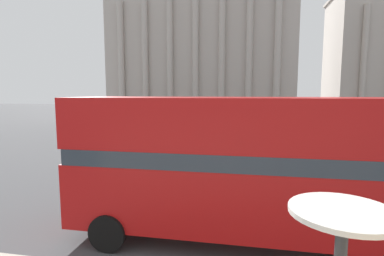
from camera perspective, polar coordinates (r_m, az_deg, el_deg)
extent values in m
cylinder|color=black|center=(11.22, -9.96, -13.57)|extent=(1.06, 0.22, 1.06)
cylinder|color=black|center=(9.10, -15.85, -18.75)|extent=(1.06, 0.22, 1.06)
cube|color=#B71414|center=(9.07, 12.04, -12.33)|extent=(10.88, 2.52, 1.88)
cube|color=#2D3842|center=(8.76, 12.23, -5.12)|extent=(10.66, 2.54, 0.45)
cube|color=#B71414|center=(8.62, 12.39, 0.98)|extent=(10.88, 2.52, 1.42)
cylinder|color=silver|center=(1.96, 26.85, -14.09)|extent=(0.60, 0.60, 0.03)
cube|color=#BCB2A8|center=(49.85, 2.01, 13.64)|extent=(27.91, 12.27, 20.74)
cylinder|color=#BCB2A8|center=(46.49, -13.34, 12.03)|extent=(0.90, 0.90, 17.62)
cylinder|color=#BCB2A8|center=(45.12, -8.92, 12.30)|extent=(0.90, 0.90, 17.62)
cylinder|color=#BCB2A8|center=(44.02, -4.24, 12.50)|extent=(0.90, 0.90, 17.62)
cylinder|color=#BCB2A8|center=(43.22, 0.65, 12.62)|extent=(0.90, 0.90, 17.62)
cylinder|color=#BCB2A8|center=(42.73, 5.69, 12.66)|extent=(0.90, 0.90, 17.62)
cylinder|color=#BCB2A8|center=(42.56, 10.81, 12.60)|extent=(0.90, 0.90, 17.62)
cylinder|color=#BCB2A8|center=(42.72, 15.92, 12.44)|extent=(0.90, 0.90, 17.62)
cylinder|color=#BCB2A8|center=(54.20, 29.88, 10.61)|extent=(0.90, 0.90, 17.73)
cylinder|color=black|center=(13.61, -9.39, -3.99)|extent=(0.12, 0.12, 3.79)
cube|color=black|center=(13.35, -8.79, 2.07)|extent=(0.20, 0.24, 0.70)
sphere|color=green|center=(13.31, -8.35, 2.71)|extent=(0.14, 0.14, 0.14)
cylinder|color=black|center=(20.28, 29.92, -1.42)|extent=(0.12, 0.12, 3.68)
cube|color=black|center=(20.21, 30.63, 2.47)|extent=(0.20, 0.24, 0.70)
sphere|color=green|center=(20.24, 30.95, 2.88)|extent=(0.14, 0.14, 0.14)
cylinder|color=black|center=(27.83, 9.03, 1.58)|extent=(0.12, 0.12, 3.86)
cube|color=black|center=(27.73, 9.46, 4.62)|extent=(0.20, 0.24, 0.70)
sphere|color=green|center=(27.73, 9.70, 4.92)|extent=(0.14, 0.14, 0.14)
cylinder|color=black|center=(33.14, -0.21, -0.35)|extent=(0.60, 0.18, 0.60)
cylinder|color=black|center=(31.44, -0.82, -0.74)|extent=(0.60, 0.18, 0.60)
cylinder|color=black|center=(33.78, -4.88, -0.24)|extent=(0.60, 0.18, 0.60)
cylinder|color=black|center=(32.11, -5.72, -0.61)|extent=(0.60, 0.18, 0.60)
cube|color=#B2B5BA|center=(32.55, -2.92, 0.00)|extent=(4.20, 1.75, 0.55)
cube|color=#2D3842|center=(32.54, -3.27, 0.93)|extent=(1.89, 1.61, 0.50)
cylinder|color=black|center=(26.86, 14.12, -2.23)|extent=(0.60, 0.18, 0.60)
cylinder|color=black|center=(25.13, 14.35, -2.85)|extent=(0.60, 0.18, 0.60)
cylinder|color=black|center=(26.83, 8.14, -2.10)|extent=(0.60, 0.18, 0.60)
cylinder|color=black|center=(25.11, 7.96, -2.71)|extent=(0.60, 0.18, 0.60)
cube|color=#19234C|center=(25.90, 11.16, -1.87)|extent=(4.20, 1.75, 0.55)
cube|color=#2D3842|center=(25.83, 10.74, -0.71)|extent=(1.89, 1.61, 0.50)
cylinder|color=#282B33|center=(17.58, 17.25, -6.75)|extent=(0.14, 0.14, 0.79)
cylinder|color=#282B33|center=(17.61, 17.83, -6.75)|extent=(0.14, 0.14, 0.79)
cylinder|color=#606638|center=(17.45, 17.62, -4.50)|extent=(0.32, 0.32, 0.62)
sphere|color=tan|center=(17.37, 17.67, -3.15)|extent=(0.21, 0.21, 0.21)
cylinder|color=#282B33|center=(24.76, 14.61, -2.74)|extent=(0.14, 0.14, 0.83)
cylinder|color=#282B33|center=(24.77, 15.03, -2.74)|extent=(0.14, 0.14, 0.83)
cylinder|color=silver|center=(24.65, 14.87, -1.04)|extent=(0.32, 0.32, 0.66)
sphere|color=tan|center=(24.60, 14.90, -0.03)|extent=(0.22, 0.22, 0.22)
cylinder|color=#282B33|center=(26.87, 31.09, -2.77)|extent=(0.14, 0.14, 0.82)
cylinder|color=#282B33|center=(26.93, 31.45, -2.77)|extent=(0.14, 0.14, 0.82)
cylinder|color=#284799|center=(26.80, 31.36, -1.22)|extent=(0.32, 0.32, 0.65)
sphere|color=tan|center=(26.75, 31.42, -0.29)|extent=(0.22, 0.22, 0.22)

